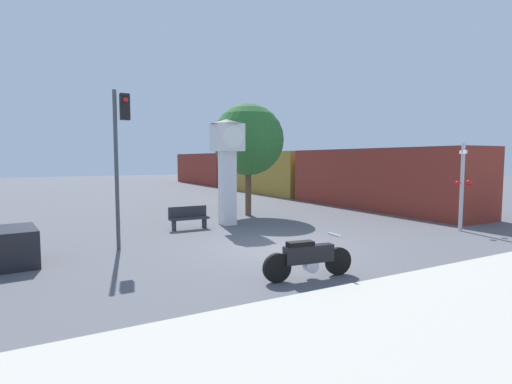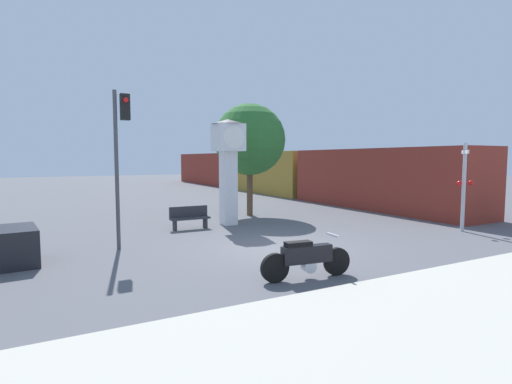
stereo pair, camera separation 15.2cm
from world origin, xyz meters
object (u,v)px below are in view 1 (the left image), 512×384
(clock_tower, at_px, (227,155))
(street_tree, at_px, (248,140))
(bench, at_px, (189,217))
(freight_train, at_px, (263,172))
(motorcycle, at_px, (308,258))
(railroad_crossing_signal, at_px, (462,183))
(traffic_light, at_px, (120,142))

(clock_tower, relative_size, street_tree, 0.81)
(bench, bearing_deg, street_tree, 31.03)
(freight_train, bearing_deg, bench, -129.26)
(motorcycle, bearing_deg, clock_tower, 85.89)
(freight_train, height_order, railroad_crossing_signal, railroad_crossing_signal)
(railroad_crossing_signal, distance_m, bench, 10.88)
(clock_tower, bearing_deg, motorcycle, -101.31)
(motorcycle, xyz_separation_m, clock_tower, (1.61, 8.03, 2.52))
(traffic_light, xyz_separation_m, bench, (3.01, 2.41, -2.87))
(street_tree, height_order, bench, street_tree)
(clock_tower, xyz_separation_m, freight_train, (9.87, 14.07, -1.31))
(clock_tower, height_order, street_tree, street_tree)
(traffic_light, height_order, bench, traffic_light)
(traffic_light, bearing_deg, freight_train, 48.67)
(railroad_crossing_signal, bearing_deg, freight_train, 82.94)
(street_tree, bearing_deg, motorcycle, -110.19)
(motorcycle, height_order, clock_tower, clock_tower)
(motorcycle, xyz_separation_m, bench, (-0.24, 7.76, -0.00))
(motorcycle, bearing_deg, freight_train, 69.75)
(freight_train, height_order, traffic_light, traffic_light)
(freight_train, xyz_separation_m, railroad_crossing_signal, (-2.46, -19.89, 0.19))
(clock_tower, height_order, railroad_crossing_signal, clock_tower)
(street_tree, bearing_deg, traffic_light, -145.52)
(motorcycle, xyz_separation_m, railroad_crossing_signal, (9.02, 2.21, 1.40))
(street_tree, relative_size, bench, 3.48)
(clock_tower, xyz_separation_m, street_tree, (2.13, 2.11, 0.76))
(freight_train, relative_size, railroad_crossing_signal, 11.18)
(motorcycle, relative_size, railroad_crossing_signal, 0.67)
(freight_train, height_order, street_tree, street_tree)
(motorcycle, xyz_separation_m, freight_train, (11.48, 22.10, 1.21))
(freight_train, distance_m, railroad_crossing_signal, 20.04)
(freight_train, distance_m, traffic_light, 22.37)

